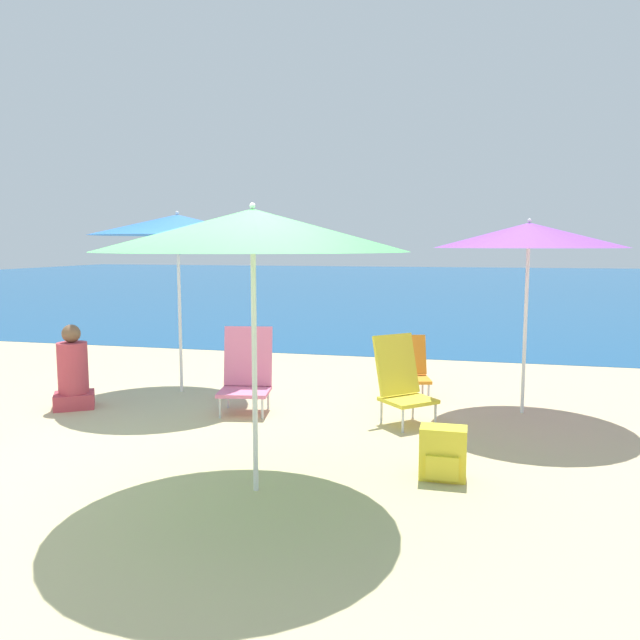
{
  "coord_description": "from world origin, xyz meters",
  "views": [
    {
      "loc": [
        1.98,
        -4.04,
        1.7
      ],
      "look_at": [
        0.59,
        1.63,
        1.0
      ],
      "focal_mm": 35.0,
      "sensor_mm": 36.0,
      "label": 1
    }
  ],
  "objects_px": {
    "beach_umbrella_purple": "(529,235)",
    "backpack_yellow": "(443,453)",
    "beach_umbrella_blue": "(177,225)",
    "beach_chair_yellow": "(401,380)",
    "beach_chair_orange": "(407,367)",
    "beach_chair_pink": "(247,372)",
    "person_seated_near": "(73,374)",
    "beach_umbrella_green": "(253,231)"
  },
  "relations": [
    {
      "from": "beach_umbrella_purple",
      "to": "person_seated_near",
      "type": "distance_m",
      "value": 4.87
    },
    {
      "from": "beach_umbrella_blue",
      "to": "backpack_yellow",
      "type": "distance_m",
      "value": 4.1
    },
    {
      "from": "beach_umbrella_blue",
      "to": "beach_chair_yellow",
      "type": "xyz_separation_m",
      "value": [
        2.63,
        -0.66,
        -1.51
      ]
    },
    {
      "from": "backpack_yellow",
      "to": "beach_chair_yellow",
      "type": "bearing_deg",
      "value": 108.36
    },
    {
      "from": "beach_chair_pink",
      "to": "backpack_yellow",
      "type": "height_order",
      "value": "beach_chair_pink"
    },
    {
      "from": "beach_chair_pink",
      "to": "beach_chair_orange",
      "type": "height_order",
      "value": "beach_chair_pink"
    },
    {
      "from": "beach_umbrella_blue",
      "to": "beach_chair_orange",
      "type": "distance_m",
      "value": 3.06
    },
    {
      "from": "beach_umbrella_green",
      "to": "backpack_yellow",
      "type": "xyz_separation_m",
      "value": [
        1.26,
        0.53,
        -1.61
      ]
    },
    {
      "from": "beach_chair_orange",
      "to": "person_seated_near",
      "type": "bearing_deg",
      "value": -172.76
    },
    {
      "from": "beach_chair_yellow",
      "to": "beach_umbrella_blue",
      "type": "bearing_deg",
      "value": 123.1
    },
    {
      "from": "beach_umbrella_purple",
      "to": "backpack_yellow",
      "type": "relative_size",
      "value": 5.08
    },
    {
      "from": "beach_chair_orange",
      "to": "beach_umbrella_green",
      "type": "bearing_deg",
      "value": -118.75
    },
    {
      "from": "beach_chair_orange",
      "to": "beach_chair_pink",
      "type": "bearing_deg",
      "value": -161.33
    },
    {
      "from": "backpack_yellow",
      "to": "beach_chair_orange",
      "type": "bearing_deg",
      "value": 101.78
    },
    {
      "from": "beach_chair_orange",
      "to": "person_seated_near",
      "type": "xyz_separation_m",
      "value": [
        -3.35,
        -1.37,
        0.03
      ]
    },
    {
      "from": "person_seated_near",
      "to": "backpack_yellow",
      "type": "xyz_separation_m",
      "value": [
        3.86,
        -1.12,
        -0.17
      ]
    },
    {
      "from": "beach_chair_yellow",
      "to": "beach_chair_orange",
      "type": "relative_size",
      "value": 1.24
    },
    {
      "from": "beach_umbrella_green",
      "to": "backpack_yellow",
      "type": "bearing_deg",
      "value": 23.05
    },
    {
      "from": "beach_chair_yellow",
      "to": "beach_chair_orange",
      "type": "distance_m",
      "value": 1.1
    },
    {
      "from": "beach_umbrella_green",
      "to": "beach_chair_orange",
      "type": "height_order",
      "value": "beach_umbrella_green"
    },
    {
      "from": "beach_chair_pink",
      "to": "person_seated_near",
      "type": "distance_m",
      "value": 1.83
    },
    {
      "from": "person_seated_near",
      "to": "beach_chair_yellow",
      "type": "bearing_deg",
      "value": 62.26
    },
    {
      "from": "beach_chair_orange",
      "to": "person_seated_near",
      "type": "height_order",
      "value": "person_seated_near"
    },
    {
      "from": "beach_umbrella_blue",
      "to": "beach_chair_pink",
      "type": "height_order",
      "value": "beach_umbrella_blue"
    },
    {
      "from": "beach_chair_pink",
      "to": "backpack_yellow",
      "type": "relative_size",
      "value": 2.23
    },
    {
      "from": "person_seated_near",
      "to": "beach_umbrella_purple",
      "type": "bearing_deg",
      "value": 68.86
    },
    {
      "from": "person_seated_near",
      "to": "beach_chair_orange",
      "type": "bearing_deg",
      "value": 79.92
    },
    {
      "from": "beach_umbrella_blue",
      "to": "beach_umbrella_purple",
      "type": "bearing_deg",
      "value": -0.44
    },
    {
      "from": "beach_umbrella_purple",
      "to": "backpack_yellow",
      "type": "xyz_separation_m",
      "value": [
        -0.7,
        -2.03,
        -1.61
      ]
    },
    {
      "from": "beach_umbrella_green",
      "to": "beach_umbrella_purple",
      "type": "xyz_separation_m",
      "value": [
        1.96,
        2.56,
        -0.0
      ]
    },
    {
      "from": "beach_umbrella_green",
      "to": "beach_chair_pink",
      "type": "distance_m",
      "value": 2.56
    },
    {
      "from": "beach_umbrella_purple",
      "to": "beach_chair_yellow",
      "type": "xyz_separation_m",
      "value": [
        -1.17,
        -0.63,
        -1.38
      ]
    },
    {
      "from": "beach_umbrella_purple",
      "to": "beach_chair_yellow",
      "type": "distance_m",
      "value": 1.92
    },
    {
      "from": "beach_chair_pink",
      "to": "beach_chair_yellow",
      "type": "bearing_deg",
      "value": -12.2
    },
    {
      "from": "beach_umbrella_green",
      "to": "beach_chair_pink",
      "type": "height_order",
      "value": "beach_umbrella_green"
    },
    {
      "from": "beach_chair_orange",
      "to": "beach_umbrella_purple",
      "type": "bearing_deg",
      "value": -35.79
    },
    {
      "from": "beach_chair_yellow",
      "to": "person_seated_near",
      "type": "distance_m",
      "value": 3.41
    },
    {
      "from": "person_seated_near",
      "to": "beach_chair_pink",
      "type": "bearing_deg",
      "value": 68.34
    },
    {
      "from": "beach_umbrella_green",
      "to": "beach_chair_pink",
      "type": "xyz_separation_m",
      "value": [
        -0.81,
        2.0,
        -1.39
      ]
    },
    {
      "from": "beach_umbrella_blue",
      "to": "person_seated_near",
      "type": "relative_size",
      "value": 2.36
    },
    {
      "from": "beach_umbrella_green",
      "to": "person_seated_near",
      "type": "bearing_deg",
      "value": 147.6
    },
    {
      "from": "beach_umbrella_blue",
      "to": "beach_chair_pink",
      "type": "xyz_separation_m",
      "value": [
        1.03,
        -0.6,
        -1.52
      ]
    }
  ]
}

